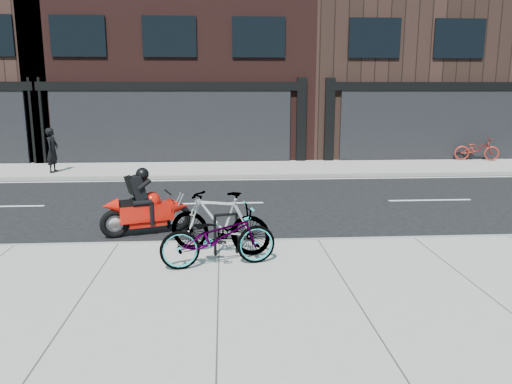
{
  "coord_description": "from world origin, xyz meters",
  "views": [
    {
      "loc": [
        0.11,
        -11.6,
        3.12
      ],
      "look_at": [
        0.81,
        -0.85,
        0.9
      ],
      "focal_mm": 35.0,
      "sensor_mm": 36.0,
      "label": 1
    }
  ],
  "objects": [
    {
      "name": "pedestrian",
      "position": [
        -6.13,
        6.98,
        0.94
      ],
      "size": [
        0.46,
        0.63,
        1.62
      ],
      "primitive_type": "imported",
      "rotation": [
        0.0,
        0.0,
        1.45
      ],
      "color": "black",
      "rests_on": "sidewalk_far"
    },
    {
      "name": "bicycle_far",
      "position": [
        10.94,
        8.99,
        0.61
      ],
      "size": [
        1.93,
        1.0,
        0.97
      ],
      "primitive_type": "imported",
      "rotation": [
        0.0,
        0.0,
        1.37
      ],
      "color": "maroon",
      "rests_on": "sidewalk_far"
    },
    {
      "name": "bicycle_rear",
      "position": [
        0.02,
        -2.67,
        0.71
      ],
      "size": [
        2.02,
        1.18,
        1.17
      ],
      "primitive_type": "imported",
      "rotation": [
        0.0,
        0.0,
        4.37
      ],
      "color": "gray",
      "rests_on": "sidewalk_near"
    },
    {
      "name": "sidewalk_near",
      "position": [
        0.0,
        -5.0,
        0.07
      ],
      "size": [
        60.0,
        6.0,
        0.13
      ],
      "primitive_type": "cube",
      "color": "gray",
      "rests_on": "ground"
    },
    {
      "name": "ground",
      "position": [
        0.0,
        0.0,
        0.0
      ],
      "size": [
        120.0,
        120.0,
        0.0
      ],
      "primitive_type": "plane",
      "color": "black",
      "rests_on": "ground"
    },
    {
      "name": "motorcycle",
      "position": [
        -1.51,
        -0.89,
        0.61
      ],
      "size": [
        1.92,
        0.91,
        1.49
      ],
      "rotation": [
        0.0,
        0.0,
        0.34
      ],
      "color": "black",
      "rests_on": "ground"
    },
    {
      "name": "bike_rack",
      "position": [
        0.13,
        -2.77,
        0.59
      ],
      "size": [
        0.45,
        0.16,
        0.78
      ],
      "rotation": [
        0.0,
        0.0,
        0.27
      ],
      "color": "black",
      "rests_on": "sidewalk_near"
    },
    {
      "name": "building_mideast",
      "position": [
        10.0,
        14.5,
        6.25
      ],
      "size": [
        12.0,
        10.0,
        12.5
      ],
      "primitive_type": "cube",
      "color": "black",
      "rests_on": "ground"
    },
    {
      "name": "building_center",
      "position": [
        -2.0,
        14.5,
        7.25
      ],
      "size": [
        12.0,
        10.0,
        14.5
      ],
      "primitive_type": "cube",
      "color": "black",
      "rests_on": "ground"
    },
    {
      "name": "bicycle_front",
      "position": [
        0.0,
        -3.39,
        0.66
      ],
      "size": [
        2.1,
        1.07,
        1.05
      ],
      "primitive_type": "imported",
      "rotation": [
        0.0,
        0.0,
        1.76
      ],
      "color": "gray",
      "rests_on": "sidewalk_near"
    },
    {
      "name": "sidewalk_far",
      "position": [
        0.0,
        7.75,
        0.07
      ],
      "size": [
        60.0,
        3.5,
        0.13
      ],
      "primitive_type": "cube",
      "color": "gray",
      "rests_on": "ground"
    }
  ]
}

